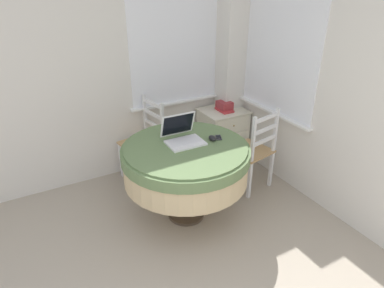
{
  "coord_description": "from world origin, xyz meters",
  "views": [
    {
      "loc": [
        -0.31,
        -0.61,
        2.19
      ],
      "look_at": [
        1.13,
        1.97,
        0.7
      ],
      "focal_mm": 32.0,
      "sensor_mm": 36.0,
      "label": 1
    }
  ],
  "objects_px": {
    "corner_cabinet": "(223,134)",
    "book_on_cabinet": "(224,110)",
    "dining_chair_near_right_window": "(253,151)",
    "dining_chair_near_back_window": "(145,142)",
    "storage_box": "(224,106)",
    "computer_mouse": "(212,138)",
    "laptop": "(183,136)",
    "round_dining_table": "(186,161)",
    "cell_phone": "(218,137)"
  },
  "relations": [
    {
      "from": "corner_cabinet",
      "to": "book_on_cabinet",
      "type": "distance_m",
      "value": 0.33
    },
    {
      "from": "dining_chair_near_right_window",
      "to": "corner_cabinet",
      "type": "distance_m",
      "value": 0.78
    },
    {
      "from": "dining_chair_near_back_window",
      "to": "storage_box",
      "type": "height_order",
      "value": "dining_chair_near_back_window"
    },
    {
      "from": "storage_box",
      "to": "book_on_cabinet",
      "type": "height_order",
      "value": "storage_box"
    },
    {
      "from": "computer_mouse",
      "to": "book_on_cabinet",
      "type": "distance_m",
      "value": 1.14
    },
    {
      "from": "laptop",
      "to": "storage_box",
      "type": "height_order",
      "value": "laptop"
    },
    {
      "from": "round_dining_table",
      "to": "corner_cabinet",
      "type": "xyz_separation_m",
      "value": [
        1.0,
        0.86,
        -0.3
      ]
    },
    {
      "from": "computer_mouse",
      "to": "laptop",
      "type": "bearing_deg",
      "value": 154.78
    },
    {
      "from": "laptop",
      "to": "computer_mouse",
      "type": "relative_size",
      "value": 3.6
    },
    {
      "from": "dining_chair_near_right_window",
      "to": "storage_box",
      "type": "xyz_separation_m",
      "value": [
        0.13,
        0.77,
        0.25
      ]
    },
    {
      "from": "computer_mouse",
      "to": "corner_cabinet",
      "type": "xyz_separation_m",
      "value": [
        0.73,
        0.89,
        -0.48
      ]
    },
    {
      "from": "cell_phone",
      "to": "corner_cabinet",
      "type": "distance_m",
      "value": 1.18
    },
    {
      "from": "round_dining_table",
      "to": "storage_box",
      "type": "distance_m",
      "value": 1.34
    },
    {
      "from": "computer_mouse",
      "to": "storage_box",
      "type": "bearing_deg",
      "value": 50.31
    },
    {
      "from": "dining_chair_near_back_window",
      "to": "computer_mouse",
      "type": "bearing_deg",
      "value": -70.05
    },
    {
      "from": "corner_cabinet",
      "to": "storage_box",
      "type": "height_order",
      "value": "storage_box"
    },
    {
      "from": "storage_box",
      "to": "book_on_cabinet",
      "type": "xyz_separation_m",
      "value": [
        -0.02,
        -0.03,
        -0.04
      ]
    },
    {
      "from": "dining_chair_near_right_window",
      "to": "book_on_cabinet",
      "type": "xyz_separation_m",
      "value": [
        0.12,
        0.74,
        0.2
      ]
    },
    {
      "from": "computer_mouse",
      "to": "book_on_cabinet",
      "type": "relative_size",
      "value": 0.43
    },
    {
      "from": "cell_phone",
      "to": "dining_chair_near_back_window",
      "type": "xyz_separation_m",
      "value": [
        -0.41,
        0.89,
        -0.33
      ]
    },
    {
      "from": "round_dining_table",
      "to": "book_on_cabinet",
      "type": "bearing_deg",
      "value": 40.25
    },
    {
      "from": "round_dining_table",
      "to": "corner_cabinet",
      "type": "height_order",
      "value": "round_dining_table"
    },
    {
      "from": "dining_chair_near_right_window",
      "to": "laptop",
      "type": "bearing_deg",
      "value": -179.38
    },
    {
      "from": "computer_mouse",
      "to": "round_dining_table",
      "type": "bearing_deg",
      "value": 175.22
    },
    {
      "from": "cell_phone",
      "to": "dining_chair_near_back_window",
      "type": "height_order",
      "value": "dining_chair_near_back_window"
    },
    {
      "from": "corner_cabinet",
      "to": "computer_mouse",
      "type": "bearing_deg",
      "value": -129.33
    },
    {
      "from": "laptop",
      "to": "book_on_cabinet",
      "type": "xyz_separation_m",
      "value": [
        0.97,
        0.75,
        -0.18
      ]
    },
    {
      "from": "dining_chair_near_back_window",
      "to": "dining_chair_near_right_window",
      "type": "xyz_separation_m",
      "value": [
        0.94,
        -0.78,
        0.0
      ]
    },
    {
      "from": "book_on_cabinet",
      "to": "laptop",
      "type": "bearing_deg",
      "value": -142.51
    },
    {
      "from": "round_dining_table",
      "to": "computer_mouse",
      "type": "xyz_separation_m",
      "value": [
        0.27,
        -0.02,
        0.18
      ]
    },
    {
      "from": "laptop",
      "to": "computer_mouse",
      "type": "xyz_separation_m",
      "value": [
        0.25,
        -0.12,
        -0.03
      ]
    },
    {
      "from": "laptop",
      "to": "computer_mouse",
      "type": "bearing_deg",
      "value": -25.22
    },
    {
      "from": "book_on_cabinet",
      "to": "dining_chair_near_right_window",
      "type": "bearing_deg",
      "value": -98.88
    },
    {
      "from": "round_dining_table",
      "to": "book_on_cabinet",
      "type": "distance_m",
      "value": 1.3
    },
    {
      "from": "corner_cabinet",
      "to": "book_on_cabinet",
      "type": "bearing_deg",
      "value": -98.98
    },
    {
      "from": "laptop",
      "to": "storage_box",
      "type": "distance_m",
      "value": 1.27
    },
    {
      "from": "dining_chair_near_back_window",
      "to": "corner_cabinet",
      "type": "height_order",
      "value": "dining_chair_near_back_window"
    },
    {
      "from": "laptop",
      "to": "dining_chair_near_right_window",
      "type": "relative_size",
      "value": 0.36
    },
    {
      "from": "corner_cabinet",
      "to": "round_dining_table",
      "type": "bearing_deg",
      "value": -139.11
    },
    {
      "from": "cell_phone",
      "to": "book_on_cabinet",
      "type": "xyz_separation_m",
      "value": [
        0.64,
        0.85,
        -0.13
      ]
    },
    {
      "from": "cell_phone",
      "to": "corner_cabinet",
      "type": "xyz_separation_m",
      "value": [
        0.65,
        0.87,
        -0.46
      ]
    },
    {
      "from": "corner_cabinet",
      "to": "laptop",
      "type": "bearing_deg",
      "value": -141.8
    },
    {
      "from": "computer_mouse",
      "to": "dining_chair_near_right_window",
      "type": "distance_m",
      "value": 0.71
    },
    {
      "from": "round_dining_table",
      "to": "cell_phone",
      "type": "relative_size",
      "value": 9.97
    },
    {
      "from": "dining_chair_near_back_window",
      "to": "storage_box",
      "type": "bearing_deg",
      "value": -0.77
    },
    {
      "from": "laptop",
      "to": "corner_cabinet",
      "type": "relative_size",
      "value": 0.53
    },
    {
      "from": "cell_phone",
      "to": "dining_chair_near_right_window",
      "type": "distance_m",
      "value": 0.63
    },
    {
      "from": "dining_chair_near_right_window",
      "to": "cell_phone",
      "type": "bearing_deg",
      "value": -168.27
    },
    {
      "from": "laptop",
      "to": "storage_box",
      "type": "relative_size",
      "value": 1.91
    },
    {
      "from": "corner_cabinet",
      "to": "storage_box",
      "type": "relative_size",
      "value": 3.6
    }
  ]
}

